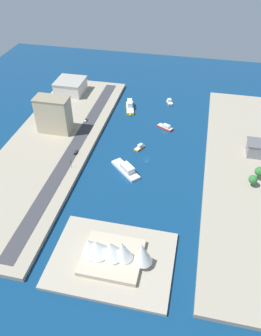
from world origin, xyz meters
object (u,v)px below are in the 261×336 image
traffic_light_waterfront (71,163)px  suv_black (76,152)px  office_block_beige (54,115)px  opera_landmark (111,251)px  tugboat_red (165,127)px  van_white (86,120)px  ferry_white_commuter (126,169)px  yacht_sleek_gray (170,102)px  hotel_broad_white (70,86)px  water_taxi_orange (140,147)px  ferry_yellow_fast (130,106)px

traffic_light_waterfront → suv_black: bearing=-81.1°
office_block_beige → opera_landmark: bearing=124.7°
tugboat_red → van_white: van_white is taller
traffic_light_waterfront → ferry_white_commuter: bearing=-168.9°
van_white → suv_black: van_white is taller
ferry_white_commuter → office_block_beige: size_ratio=0.83×
yacht_sleek_gray → tugboat_red: bearing=92.4°
van_white → opera_landmark: size_ratio=0.12×
ferry_white_commuter → suv_black: (42.67, -9.62, 1.66)m
tugboat_red → suv_black: size_ratio=2.95×
tugboat_red → traffic_light_waterfront: bearing=50.5°
suv_black → yacht_sleek_gray: bearing=-121.0°
tugboat_red → van_white: (70.57, 7.51, 2.58)m
hotel_broad_white → van_white: bearing=123.1°
yacht_sleek_gray → ferry_white_commuter: size_ratio=0.43×
tugboat_red → ferry_white_commuter: ferry_white_commuter is taller
water_taxi_orange → hotel_broad_white: size_ratio=0.38×
tugboat_red → opera_landmark: 144.26m
water_taxi_orange → tugboat_red: size_ratio=0.70×
water_taxi_orange → ferry_yellow_fast: bearing=-70.7°
ferry_white_commuter → suv_black: ferry_white_commuter is taller
yacht_sleek_gray → suv_black: 118.62m
water_taxi_orange → ferry_white_commuter: (4.12, 30.39, 0.96)m
ferry_yellow_fast → van_white: 47.64m
yacht_sleek_gray → hotel_broad_white: (101.01, 3.90, 8.31)m
tugboat_red → office_block_beige: (90.66, 28.18, 17.04)m
ferry_white_commuter → traffic_light_waterfront: bearing=11.1°
suv_black → traffic_light_waterfront: (-2.73, 17.43, 3.47)m
ferry_yellow_fast → traffic_light_waterfront: traffic_light_waterfront is taller
office_block_beige → hotel_broad_white: bearing=-80.1°
van_white → tugboat_red: bearing=-173.9°
ferry_white_commuter → traffic_light_waterfront: size_ratio=3.92×
yacht_sleek_gray → traffic_light_waterfront: traffic_light_waterfront is taller
water_taxi_orange → office_block_beige: 76.66m
yacht_sleek_gray → office_block_beige: size_ratio=0.35×
ferry_yellow_fast → traffic_light_waterfront: 102.83m
tugboat_red → hotel_broad_white: size_ratio=0.54×
suv_black → tugboat_red: bearing=-138.6°
suv_black → water_taxi_orange: bearing=-156.1°
hotel_broad_white → opera_landmark: 207.49m
ferry_white_commuter → hotel_broad_white: hotel_broad_white is taller
yacht_sleek_gray → hotel_broad_white: size_ratio=0.38×
water_taxi_orange → traffic_light_waterfront: size_ratio=1.65×
yacht_sleek_gray → van_white: 87.08m
ferry_white_commuter → hotel_broad_white: size_ratio=0.90×
tugboat_red → ferry_yellow_fast: ferry_yellow_fast is taller
suv_black → opera_landmark: size_ratio=0.12×
yacht_sleek_gray → suv_black: (61.11, 101.63, 2.48)m
ferry_white_commuter → office_block_beige: (70.29, -37.06, 16.21)m
opera_landmark → ferry_yellow_fast: bearing=-80.9°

